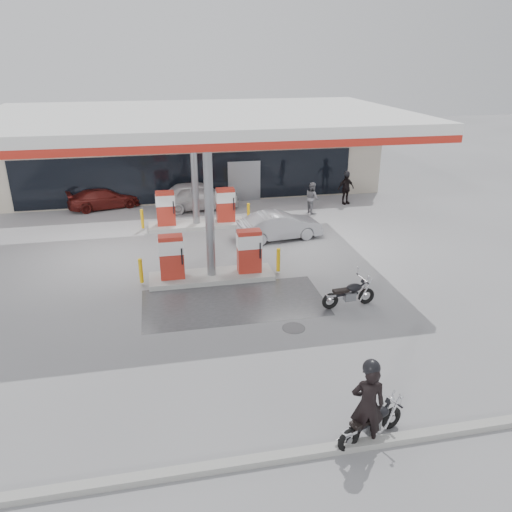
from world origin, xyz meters
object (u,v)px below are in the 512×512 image
Objects in this scene: biker_main at (368,405)px; hatchback_silver at (280,226)px; pump_island_near at (211,261)px; main_motorcycle at (372,423)px; biker_walking at (346,189)px; parked_car_left at (104,198)px; attendant at (312,198)px; pump_island_far at (196,212)px; sedan_white at (198,195)px; parked_motorcycle at (350,294)px.

hatchback_silver is (1.24, 12.45, -0.36)m from biker_main.
pump_island_near is 4.99m from hatchback_silver.
main_motorcycle is 17.98m from biker_walking.
pump_island_near reaches higher than hatchback_silver.
parked_car_left is 2.19× the size of biker_walking.
attendant is at bearing 49.40° from pump_island_near.
pump_island_far is 2.66× the size of biker_main.
biker_walking is (7.92, -0.62, 0.12)m from sedan_white.
main_motorcycle is (2.39, -14.78, -0.30)m from pump_island_far.
sedan_white is 2.52× the size of biker_walking.
pump_island_near reaches higher than main_motorcycle.
attendant is at bearing -121.20° from parked_car_left.
pump_island_near is 5.12m from parked_motorcycle.
pump_island_near is 10.97m from parked_car_left.
pump_island_near is 9.22m from attendant.
attendant is 0.94× the size of biker_walking.
biker_walking is at bearing 44.74° from pump_island_near.
pump_island_far reaches higher than attendant.
sedan_white is at bearing -69.14° from biker_main.
pump_island_far reaches higher than parked_motorcycle.
pump_island_near is 1.39× the size of hatchback_silver.
biker_main is at bearing -178.03° from sedan_white.
biker_walking is (8.27, 8.20, 0.14)m from pump_island_near.
pump_island_near is at bearing 84.28° from main_motorcycle.
hatchback_silver is at bearing -80.83° from biker_main.
hatchback_silver is at bearing -153.36° from sedan_white.
pump_island_near reaches higher than sedan_white.
sedan_white is (0.35, 2.82, 0.02)m from pump_island_far.
hatchback_silver is 10.21m from parked_car_left.
pump_island_near is at bearing -90.00° from pump_island_far.
parked_motorcycle reaches higher than main_motorcycle.
pump_island_far is 14.98m from main_motorcycle.
biker_main is (2.21, -14.85, 0.26)m from pump_island_far.
biker_walking is (12.77, -1.80, 0.31)m from parked_car_left.
biker_main reaches higher than parked_motorcycle.
hatchback_silver is (-0.69, 6.59, 0.19)m from parked_motorcycle.
pump_island_near reaches higher than parked_motorcycle.
sedan_white is (0.35, 8.82, 0.02)m from pump_island_near.
sedan_white reaches higher than main_motorcycle.
pump_island_far reaches higher than biker_walking.
parked_car_left reaches higher than parked_motorcycle.
sedan_white is at bearing 23.14° from hatchback_silver.
biker_walking is at bearing 49.96° from main_motorcycle.
pump_island_near is at bearing 129.64° from attendant.
pump_island_far is at bearing -66.68° from biker_main.
biker_main is at bearing -175.67° from parked_car_left.
attendant is at bearing 74.96° from parked_motorcycle.
sedan_white is at bearing 75.68° from main_motorcycle.
hatchback_silver is (3.45, -2.40, -0.10)m from pump_island_far.
sedan_white is at bearing 161.82° from biker_walking.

